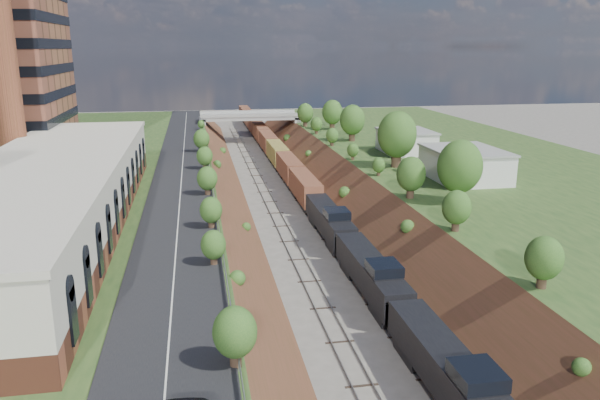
# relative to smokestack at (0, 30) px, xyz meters

# --- Properties ---
(platform_left) EXTENTS (44.00, 180.00, 5.00)m
(platform_left) POSITION_rel_smokestack_xyz_m (3.00, 4.00, -22.50)
(platform_left) COLOR #2B4C1F
(platform_left) RESTS_ON ground
(platform_right) EXTENTS (44.00, 180.00, 5.00)m
(platform_right) POSITION_rel_smokestack_xyz_m (69.00, 4.00, -22.50)
(platform_right) COLOR #2B4C1F
(platform_right) RESTS_ON ground
(embankment_left) EXTENTS (10.00, 180.00, 10.00)m
(embankment_left) POSITION_rel_smokestack_xyz_m (25.00, 4.00, -25.00)
(embankment_left) COLOR brown
(embankment_left) RESTS_ON ground
(embankment_right) EXTENTS (10.00, 180.00, 10.00)m
(embankment_right) POSITION_rel_smokestack_xyz_m (47.00, 4.00, -25.00)
(embankment_right) COLOR brown
(embankment_right) RESTS_ON ground
(rail_left_track) EXTENTS (1.58, 180.00, 0.18)m
(rail_left_track) POSITION_rel_smokestack_xyz_m (33.40, 4.00, -24.91)
(rail_left_track) COLOR gray
(rail_left_track) RESTS_ON ground
(rail_right_track) EXTENTS (1.58, 180.00, 0.18)m
(rail_right_track) POSITION_rel_smokestack_xyz_m (38.60, 4.00, -24.91)
(rail_right_track) COLOR gray
(rail_right_track) RESTS_ON ground
(road) EXTENTS (8.00, 180.00, 0.10)m
(road) POSITION_rel_smokestack_xyz_m (20.50, 4.00, -19.95)
(road) COLOR black
(road) RESTS_ON platform_left
(guardrail) EXTENTS (0.10, 171.00, 0.70)m
(guardrail) POSITION_rel_smokestack_xyz_m (24.60, 3.80, -19.45)
(guardrail) COLOR #99999E
(guardrail) RESTS_ON platform_left
(commercial_building) EXTENTS (14.30, 62.30, 7.00)m
(commercial_building) POSITION_rel_smokestack_xyz_m (8.00, -18.00, -16.49)
(commercial_building) COLOR brown
(commercial_building) RESTS_ON platform_left
(smokestack) EXTENTS (3.20, 3.20, 40.00)m
(smokestack) POSITION_rel_smokestack_xyz_m (0.00, 0.00, 0.00)
(smokestack) COLOR brown
(smokestack) RESTS_ON platform_left
(overpass) EXTENTS (24.50, 8.30, 7.40)m
(overpass) POSITION_rel_smokestack_xyz_m (36.00, 66.00, -20.08)
(overpass) COLOR gray
(overpass) RESTS_ON ground
(white_building_near) EXTENTS (9.00, 12.00, 4.00)m
(white_building_near) POSITION_rel_smokestack_xyz_m (59.50, -4.00, -18.00)
(white_building_near) COLOR silver
(white_building_near) RESTS_ON platform_right
(white_building_far) EXTENTS (8.00, 10.00, 3.60)m
(white_building_far) POSITION_rel_smokestack_xyz_m (59.00, 18.00, -18.20)
(white_building_far) COLOR silver
(white_building_far) RESTS_ON platform_right
(tree_right_large) EXTENTS (5.25, 5.25, 7.61)m
(tree_right_large) POSITION_rel_smokestack_xyz_m (53.00, -16.00, -15.62)
(tree_right_large) COLOR #473323
(tree_right_large) RESTS_ON platform_right
(tree_left_crest) EXTENTS (2.45, 2.45, 3.55)m
(tree_left_crest) POSITION_rel_smokestack_xyz_m (24.20, -36.00, -17.96)
(tree_left_crest) COLOR #473323
(tree_left_crest) RESTS_ON platform_left
(freight_train) EXTENTS (2.78, 172.16, 4.55)m
(freight_train) POSITION_rel_smokestack_xyz_m (38.60, 34.88, -22.53)
(freight_train) COLOR black
(freight_train) RESTS_ON ground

